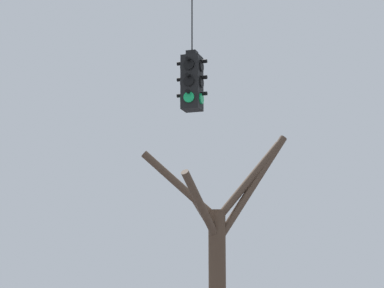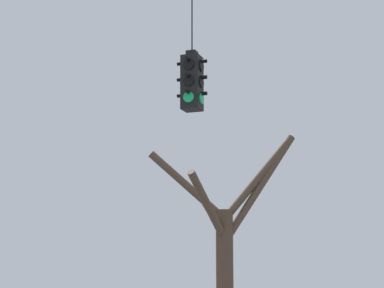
{
  "view_description": "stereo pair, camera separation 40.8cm",
  "coord_description": "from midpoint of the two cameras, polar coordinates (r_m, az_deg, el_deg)",
  "views": [
    {
      "loc": [
        6.57,
        -12.89,
        1.57
      ],
      "look_at": [
        2.41,
        -0.21,
        4.12
      ],
      "focal_mm": 70.0,
      "sensor_mm": 36.0,
      "label": 1
    },
    {
      "loc": [
        6.96,
        -12.75,
        1.57
      ],
      "look_at": [
        2.41,
        -0.21,
        4.12
      ],
      "focal_mm": 70.0,
      "sensor_mm": 36.0,
      "label": 2
    }
  ],
  "objects": [
    {
      "name": "traffic_light_over_intersection",
      "position": [
        13.85,
        0.85,
        4.81
      ],
      "size": [
        0.58,
        0.58,
        3.69
      ],
      "color": "black"
    },
    {
      "name": "bare_tree",
      "position": [
        19.82,
        3.23,
        -7.43
      ],
      "size": [
        3.63,
        2.95,
        5.69
      ],
      "color": "brown",
      "rests_on": "ground_plane"
    }
  ]
}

